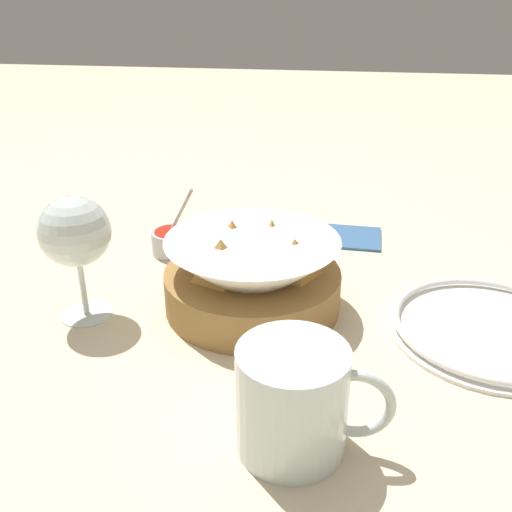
{
  "coord_description": "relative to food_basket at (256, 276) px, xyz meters",
  "views": [
    {
      "loc": [
        0.09,
        -0.61,
        0.36
      ],
      "look_at": [
        0.0,
        -0.02,
        0.07
      ],
      "focal_mm": 40.0,
      "sensor_mm": 36.0,
      "label": 1
    }
  ],
  "objects": [
    {
      "name": "beer_mug",
      "position": [
        0.07,
        -0.22,
        0.0
      ],
      "size": [
        0.13,
        0.09,
        0.1
      ],
      "color": "silver",
      "rests_on": "ground_plane"
    },
    {
      "name": "food_basket",
      "position": [
        0.0,
        0.0,
        0.0
      ],
      "size": [
        0.21,
        0.21,
        0.1
      ],
      "color": "olive",
      "rests_on": "ground_plane"
    },
    {
      "name": "wine_glass",
      "position": [
        -0.2,
        -0.05,
        0.06
      ],
      "size": [
        0.08,
        0.08,
        0.15
      ],
      "color": "silver",
      "rests_on": "ground_plane"
    },
    {
      "name": "side_plate",
      "position": [
        0.27,
        -0.02,
        -0.03
      ],
      "size": [
        0.23,
        0.23,
        0.01
      ],
      "color": "white",
      "rests_on": "ground_plane"
    },
    {
      "name": "sauce_cup",
      "position": [
        -0.14,
        0.13,
        -0.02
      ],
      "size": [
        0.07,
        0.06,
        0.1
      ],
      "color": "#B7B7BC",
      "rests_on": "ground_plane"
    },
    {
      "name": "ground_plane",
      "position": [
        -0.0,
        0.02,
        -0.04
      ],
      "size": [
        4.0,
        4.0,
        0.0
      ],
      "primitive_type": "plane",
      "color": "beige"
    },
    {
      "name": "napkin",
      "position": [
        0.09,
        0.22,
        -0.04
      ],
      "size": [
        0.15,
        0.09,
        0.01
      ],
      "color": "#38608E",
      "rests_on": "ground_plane"
    }
  ]
}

